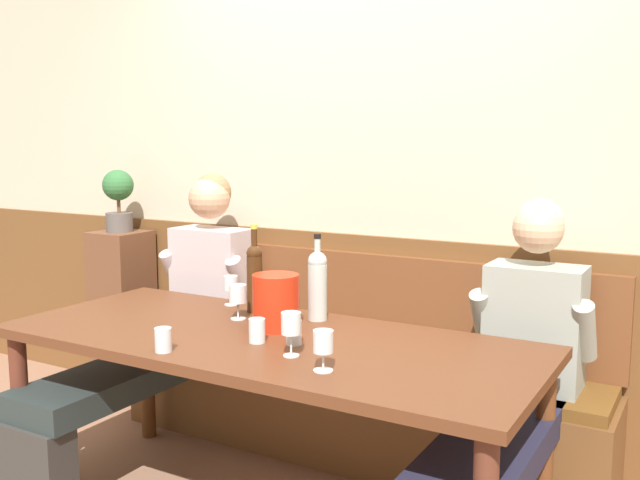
% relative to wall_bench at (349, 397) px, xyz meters
% --- Properties ---
extents(room_wall_back, '(6.80, 0.08, 2.80)m').
position_rel_wall_bench_xyz_m(room_wall_back, '(0.00, 0.26, 1.12)').
color(room_wall_back, beige).
rests_on(room_wall_back, ground).
extents(wood_wainscot_panel, '(6.80, 0.03, 1.02)m').
position_rel_wall_bench_xyz_m(wood_wainscot_panel, '(0.00, 0.21, 0.23)').
color(wood_wainscot_panel, brown).
rests_on(wood_wainscot_panel, ground).
extents(wall_bench, '(2.37, 0.42, 0.94)m').
position_rel_wall_bench_xyz_m(wall_bench, '(0.00, 0.00, 0.00)').
color(wall_bench, brown).
rests_on(wall_bench, ground).
extents(dining_table, '(2.07, 0.87, 0.74)m').
position_rel_wall_bench_xyz_m(dining_table, '(0.00, -0.69, 0.38)').
color(dining_table, '#5A311C').
rests_on(dining_table, ground).
extents(person_center_right_seat, '(0.51, 1.29, 1.31)m').
position_rel_wall_bench_xyz_m(person_center_right_seat, '(-0.79, -0.36, 0.36)').
color(person_center_right_seat, '#33312E').
rests_on(person_center_right_seat, ground).
extents(person_center_left_seat, '(0.48, 1.29, 1.25)m').
position_rel_wall_bench_xyz_m(person_center_left_seat, '(0.85, -0.37, 0.33)').
color(person_center_left_seat, '#2D2832').
rests_on(person_center_left_seat, ground).
extents(ice_bucket, '(0.18, 0.18, 0.22)m').
position_rel_wall_bench_xyz_m(ice_bucket, '(-0.02, -0.58, 0.57)').
color(ice_bucket, red).
rests_on(ice_bucket, dining_table).
extents(wine_bottle_amber_mid, '(0.07, 0.07, 0.38)m').
position_rel_wall_bench_xyz_m(wine_bottle_amber_mid, '(-0.25, -0.40, 0.62)').
color(wine_bottle_amber_mid, '#412511').
rests_on(wine_bottle_amber_mid, dining_table).
extents(wine_bottle_clear_water, '(0.08, 0.08, 0.36)m').
position_rel_wall_bench_xyz_m(wine_bottle_clear_water, '(0.05, -0.38, 0.62)').
color(wine_bottle_clear_water, '#B8C5BE').
rests_on(wine_bottle_clear_water, dining_table).
extents(wine_glass_center_front, '(0.07, 0.07, 0.14)m').
position_rel_wall_bench_xyz_m(wine_glass_center_front, '(-0.24, -0.53, 0.56)').
color(wine_glass_center_front, silver).
rests_on(wine_glass_center_front, dining_table).
extents(wine_glass_right_end, '(0.07, 0.07, 0.15)m').
position_rel_wall_bench_xyz_m(wine_glass_right_end, '(0.22, -0.85, 0.57)').
color(wine_glass_right_end, silver).
rests_on(wine_glass_right_end, dining_table).
extents(wine_glass_near_bucket, '(0.06, 0.06, 0.13)m').
position_rel_wall_bench_xyz_m(wine_glass_near_bucket, '(-0.42, -0.34, 0.56)').
color(wine_glass_near_bucket, silver).
rests_on(wine_glass_near_bucket, dining_table).
extents(wine_glass_mid_right, '(0.07, 0.07, 0.13)m').
position_rel_wall_bench_xyz_m(wine_glass_mid_right, '(0.40, -0.94, 0.55)').
color(wine_glass_mid_right, silver).
rests_on(wine_glass_mid_right, dining_table).
extents(water_tumbler_left, '(0.06, 0.06, 0.09)m').
position_rel_wall_bench_xyz_m(water_tumbler_left, '(0.16, -0.73, 0.51)').
color(water_tumbler_left, silver).
rests_on(water_tumbler_left, dining_table).
extents(water_tumbler_right, '(0.06, 0.06, 0.09)m').
position_rel_wall_bench_xyz_m(water_tumbler_right, '(-0.19, -1.03, 0.51)').
color(water_tumbler_right, silver).
rests_on(water_tumbler_right, dining_table).
extents(water_tumbler_center, '(0.06, 0.06, 0.09)m').
position_rel_wall_bench_xyz_m(water_tumbler_center, '(0.02, -0.77, 0.51)').
color(water_tumbler_center, silver).
rests_on(water_tumbler_center, dining_table).
extents(corner_pedestal, '(0.28, 0.28, 0.97)m').
position_rel_wall_bench_xyz_m(corner_pedestal, '(-1.49, 0.03, 0.20)').
color(corner_pedestal, brown).
rests_on(corner_pedestal, ground).
extents(potted_plant, '(0.17, 0.17, 0.35)m').
position_rel_wall_bench_xyz_m(potted_plant, '(-1.49, 0.03, 0.88)').
color(potted_plant, '#57514D').
rests_on(potted_plant, corner_pedestal).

